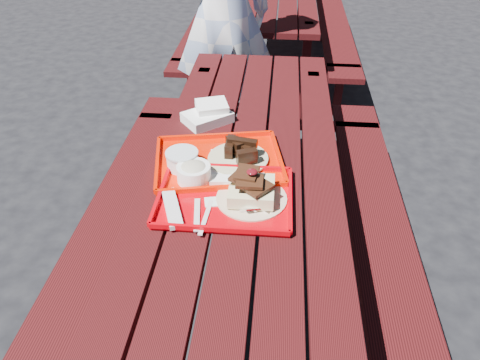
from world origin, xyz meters
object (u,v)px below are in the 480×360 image
(picnic_table_near, at_px, (243,210))
(picnic_table_far, at_px, (270,9))
(far_tray, at_px, (217,161))
(near_tray, at_px, (225,188))
(person, at_px, (223,14))

(picnic_table_near, xyz_separation_m, picnic_table_far, (0.00, 2.80, 0.00))
(picnic_table_far, bearing_deg, picnic_table_near, -90.00)
(picnic_table_far, distance_m, far_tray, 2.78)
(near_tray, distance_m, far_tray, 0.20)
(far_tray, bearing_deg, near_tray, -73.49)
(picnic_table_near, xyz_separation_m, near_tray, (-0.05, -0.16, 0.23))
(picnic_table_near, distance_m, person, 1.53)
(person, bearing_deg, picnic_table_far, -124.18)
(person, bearing_deg, far_tray, 72.36)
(picnic_table_far, distance_m, near_tray, 2.97)
(picnic_table_near, bearing_deg, far_tray, 163.85)
(picnic_table_near, relative_size, picnic_table_far, 1.00)
(picnic_table_near, bearing_deg, near_tray, -107.79)
(far_tray, height_order, person, person)
(picnic_table_near, distance_m, far_tray, 0.24)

